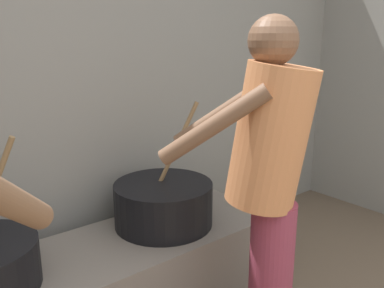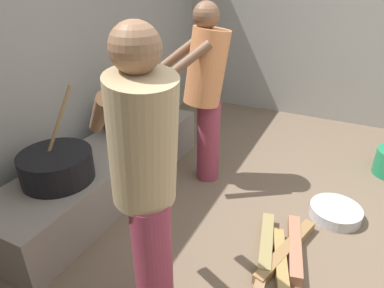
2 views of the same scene
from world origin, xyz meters
name	(u,v)px [view 1 (image 1 of 2)]	position (x,y,z in m)	size (l,w,h in m)	color
block_enclosure_rear	(51,86)	(0.00, 2.45, 1.18)	(5.24, 0.20, 2.35)	gray
cooking_pot_main	(164,204)	(0.41, 1.97, 0.52)	(0.56, 0.56, 0.70)	black
cook_in_orange_shirt	(268,174)	(0.48, 1.27, 0.87)	(0.66, 0.70, 1.53)	#8C3347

